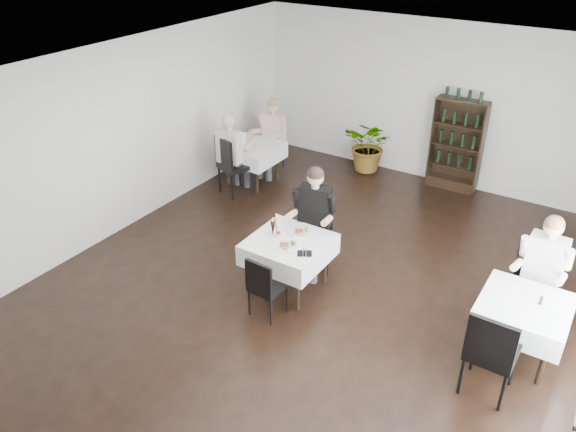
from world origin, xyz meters
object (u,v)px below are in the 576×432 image
object	(u,v)px
potted_tree	(370,146)
wine_shelf	(456,146)
main_table	(289,249)
diner_main	(313,213)

from	to	relation	value
potted_tree	wine_shelf	bearing A→B (deg)	3.96
wine_shelf	potted_tree	distance (m)	1.69
main_table	diner_main	world-z (taller)	diner_main
wine_shelf	potted_tree	world-z (taller)	wine_shelf
main_table	potted_tree	bearing A→B (deg)	100.17
main_table	wine_shelf	bearing A→B (deg)	78.22
main_table	potted_tree	world-z (taller)	potted_tree
diner_main	main_table	bearing A→B (deg)	-94.74
wine_shelf	potted_tree	xyz separation A→B (m)	(-1.65, -0.11, -0.31)
potted_tree	diner_main	size ratio (longest dim) A/B	0.66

